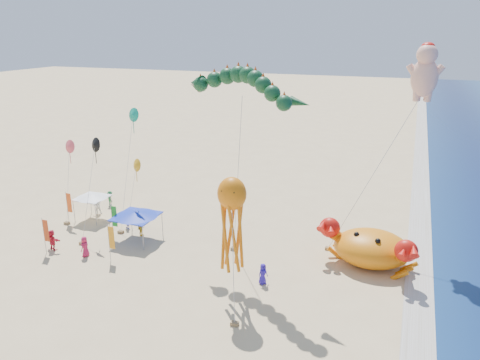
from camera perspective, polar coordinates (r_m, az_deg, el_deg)
name	(u,v)px	position (r m, az deg, el deg)	size (l,w,h in m)	color
ground	(255,269)	(37.08, 1.85, -10.84)	(320.00, 320.00, 0.00)	#D1B784
foam_strip	(419,299)	(35.68, 20.96, -13.39)	(320.00, 320.00, 0.00)	silver
crab_inflatable	(371,247)	(38.43, 15.73, -7.90)	(7.96, 6.62, 3.49)	orange
dragon_kite	(240,89)	(34.80, 0.02, 11.03)	(10.89, 5.80, 14.87)	#0F391D
cherub_kite	(425,71)	(40.70, 21.62, 12.26)	(7.36, 5.43, 16.89)	#FFB59B
octopus_kite	(232,217)	(30.84, -0.98, -4.53)	(2.53, 4.02, 8.81)	orange
canopy_blue	(136,214)	(41.92, -12.58, -4.07)	(3.84, 3.84, 2.71)	gray
canopy_white	(92,196)	(47.54, -17.62, -1.84)	(3.03, 3.03, 2.71)	gray
feather_flags	(85,222)	(42.60, -18.42, -4.86)	(8.98, 5.97, 3.20)	gray
beachgoers	(107,226)	(44.12, -15.87, -5.44)	(21.00, 11.51, 1.81)	#301DAD
small_kites	(107,152)	(45.13, -15.86, 3.26)	(8.21, 8.18, 11.11)	#0D9273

